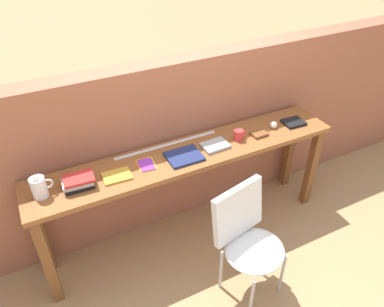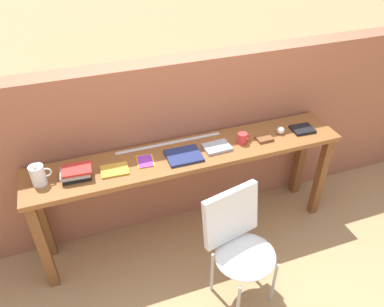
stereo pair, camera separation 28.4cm
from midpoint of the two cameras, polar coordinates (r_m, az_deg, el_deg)
name	(u,v)px [view 2 (the right image)]	position (r m, az deg, el deg)	size (l,w,h in m)	color
ground_plane	(202,255)	(3.30, 4.08, -15.33)	(40.00, 40.00, 0.00)	tan
brick_wall_back	(177,142)	(3.23, 0.18, 1.61)	(6.00, 0.20, 1.51)	#9E5B42
sideboard	(190,166)	(2.98, 2.41, -2.07)	(2.50, 0.44, 0.88)	brown
chair_white_moulded	(240,242)	(2.73, 10.39, -13.30)	(0.53, 0.54, 0.89)	white
pitcher_white	(38,175)	(2.70, -19.66, -3.21)	(0.14, 0.10, 0.18)	white
book_stack_leftmost	(76,173)	(2.70, -14.40, -3.00)	(0.23, 0.16, 0.08)	black
magazine_cycling	(115,170)	(2.73, -8.82, -2.64)	(0.20, 0.15, 0.02)	gold
pamphlet_pile_colourful	(145,161)	(2.80, -4.33, -1.27)	(0.14, 0.18, 0.01)	yellow
book_open_centre	(184,156)	(2.83, 1.60, -0.45)	(0.26, 0.22, 0.02)	navy
book_grey_hardcover	(217,147)	(2.94, 6.59, 0.86)	(0.21, 0.15, 0.03)	#9E9EA3
mug	(242,138)	(3.02, 10.39, 2.20)	(0.11, 0.08, 0.09)	red
leather_journal_brown	(264,139)	(3.11, 13.54, 2.14)	(0.13, 0.10, 0.02)	brown
sports_ball_small	(281,130)	(3.21, 15.86, 3.31)	(0.06, 0.06, 0.06)	silver
book_repair_rightmost	(302,129)	(3.32, 18.87, 3.45)	(0.18, 0.15, 0.02)	black
ruler_metal_back_edge	(169,143)	(2.99, -0.75, 1.51)	(0.87, 0.03, 0.00)	silver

